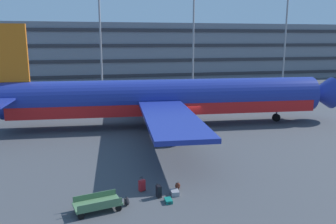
{
  "coord_description": "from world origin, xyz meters",
  "views": [
    {
      "loc": [
        -10.25,
        -35.2,
        9.42
      ],
      "look_at": [
        -3.43,
        -5.4,
        3.0
      ],
      "focal_mm": 36.94,
      "sensor_mm": 36.0,
      "label": 1
    }
  ],
  "objects": [
    {
      "name": "baggage_cart",
      "position": [
        -10.12,
        -16.94,
        0.43
      ],
      "size": [
        3.37,
        1.83,
        0.82
      ],
      "color": "#4C724C",
      "rests_on": "ground_plane"
    },
    {
      "name": "backpack_teal",
      "position": [
        -8.44,
        -16.68,
        0.25
      ],
      "size": [
        0.37,
        0.38,
        0.56
      ],
      "color": "black",
      "rests_on": "ground_plane"
    },
    {
      "name": "light_mast_right",
      "position": [
        31.1,
        32.83,
        13.05
      ],
      "size": [
        1.8,
        0.5,
        22.68
      ],
      "color": "gray",
      "rests_on": "ground_plane"
    },
    {
      "name": "suitcase_upright",
      "position": [
        -6.44,
        -16.01,
        0.4
      ],
      "size": [
        0.32,
        0.42,
        0.87
      ],
      "color": "black",
      "rests_on": "ground_plane"
    },
    {
      "name": "suitcase_small",
      "position": [
        -7.3,
        -14.94,
        0.4
      ],
      "size": [
        0.47,
        0.42,
        0.92
      ],
      "color": "#B21E23",
      "rests_on": "ground_plane"
    },
    {
      "name": "light_mast_center_right",
      "position": [
        10.55,
        32.83,
        13.46
      ],
      "size": [
        1.8,
        0.5,
        23.49
      ],
      "color": "gray",
      "rests_on": "ground_plane"
    },
    {
      "name": "airliner",
      "position": [
        -2.43,
        1.52,
        3.03
      ],
      "size": [
        40.78,
        32.96,
        10.99
      ],
      "color": "navy",
      "rests_on": "ground_plane"
    },
    {
      "name": "suitcase_laid_flat",
      "position": [
        -6.02,
        -16.81,
        0.1
      ],
      "size": [
        0.4,
        0.68,
        0.2
      ],
      "color": "#147266",
      "rests_on": "ground_plane"
    },
    {
      "name": "light_mast_center_left",
      "position": [
        -7.83,
        32.83,
        12.4
      ],
      "size": [
        1.8,
        0.5,
        21.43
      ],
      "color": "gray",
      "rests_on": "ground_plane"
    },
    {
      "name": "suitcase_black",
      "position": [
        -5.4,
        -15.91,
        0.14
      ],
      "size": [
        0.51,
        0.67,
        0.28
      ],
      "color": "gray",
      "rests_on": "ground_plane"
    },
    {
      "name": "backpack_large",
      "position": [
        -5.02,
        -15.13,
        0.2
      ],
      "size": [
        0.36,
        0.27,
        0.47
      ],
      "color": "#592619",
      "rests_on": "ground_plane"
    },
    {
      "name": "terminal_structure",
      "position": [
        0.0,
        51.35,
        6.52
      ],
      "size": [
        168.01,
        21.47,
        13.05
      ],
      "color": "slate",
      "rests_on": "ground_plane"
    },
    {
      "name": "ground_plane",
      "position": [
        0.0,
        0.0,
        0.0
      ],
      "size": [
        600.0,
        600.0,
        0.0
      ],
      "primitive_type": "plane",
      "color": "#424449"
    }
  ]
}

